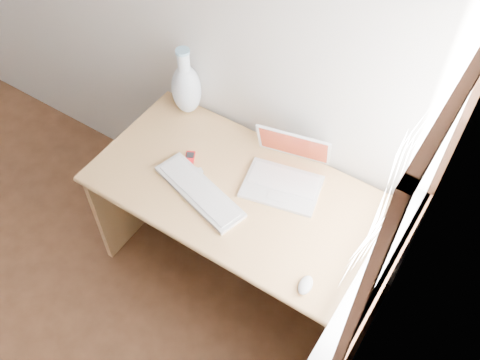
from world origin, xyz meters
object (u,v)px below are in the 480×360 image
Objects in this scene: laptop at (287,174)px; external_keyboard at (199,191)px; vase at (186,87)px; desk at (251,206)px.

laptop is 0.77× the size of external_keyboard.
external_keyboard is (-0.29, -0.27, -0.04)m from laptop.
vase is at bearing 155.83° from laptop.
vase is at bearing 147.26° from external_keyboard.
desk is 0.66m from vase.
laptop is at bearing 58.29° from external_keyboard.
external_keyboard is (-0.15, -0.19, 0.22)m from desk.
desk is 0.33m from external_keyboard.
vase is at bearing 157.84° from desk.
vase is (-0.65, 0.13, 0.10)m from laptop.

